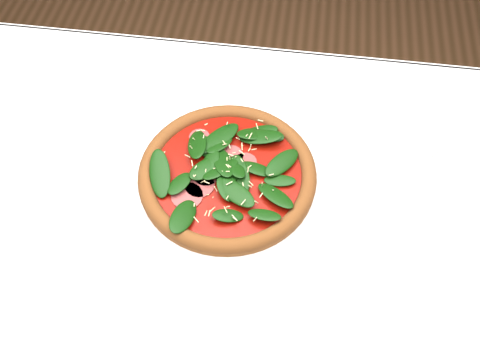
# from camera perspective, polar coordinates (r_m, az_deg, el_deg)

# --- Properties ---
(ground) EXTENTS (6.00, 6.00, 0.00)m
(ground) POSITION_cam_1_polar(r_m,az_deg,el_deg) (1.59, -2.17, -17.22)
(ground) COLOR brown
(ground) RESTS_ON ground
(dining_table) EXTENTS (1.21, 0.81, 0.75)m
(dining_table) POSITION_cam_1_polar(r_m,az_deg,el_deg) (0.99, -3.35, -5.85)
(dining_table) COLOR white
(dining_table) RESTS_ON ground
(plate) EXTENTS (0.35, 0.35, 0.02)m
(plate) POSITION_cam_1_polar(r_m,az_deg,el_deg) (0.92, -1.34, 0.09)
(plate) COLOR white
(plate) RESTS_ON dining_table
(pizza) EXTENTS (0.37, 0.37, 0.04)m
(pizza) POSITION_cam_1_polar(r_m,az_deg,el_deg) (0.91, -1.37, 0.82)
(pizza) COLOR brown
(pizza) RESTS_ON plate
(saucer_far) EXTENTS (0.15, 0.15, 0.01)m
(saucer_far) POSITION_cam_1_polar(r_m,az_deg,el_deg) (1.04, 17.08, 5.19)
(saucer_far) COLOR white
(saucer_far) RESTS_ON dining_table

